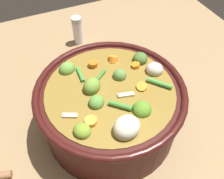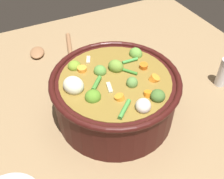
% 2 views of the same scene
% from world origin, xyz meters
% --- Properties ---
extents(ground_plane, '(1.10, 1.10, 0.00)m').
position_xyz_m(ground_plane, '(0.00, 0.00, 0.00)').
color(ground_plane, '#8C704C').
extents(cooking_pot, '(0.31, 0.31, 0.15)m').
position_xyz_m(cooking_pot, '(-0.00, -0.00, 0.07)').
color(cooking_pot, '#38110F').
rests_on(cooking_pot, ground_plane).
extents(salt_shaker, '(0.03, 0.03, 0.09)m').
position_xyz_m(salt_shaker, '(0.33, -0.03, 0.05)').
color(salt_shaker, silver).
rests_on(salt_shaker, ground_plane).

